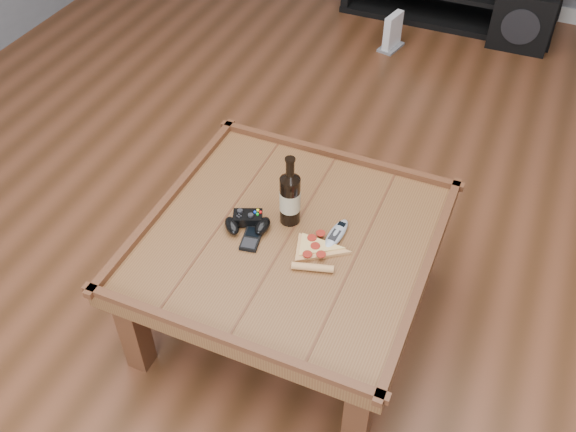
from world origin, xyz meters
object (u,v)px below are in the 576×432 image
at_px(coffee_table, 289,247).
at_px(subwoofer, 524,14).
at_px(game_controller, 247,222).
at_px(remote_control, 336,234).
at_px(game_console, 392,33).
at_px(smartphone, 251,239).
at_px(pizza_slice, 315,251).
at_px(beer_bottle, 290,197).

bearing_deg(coffee_table, subwoofer, 79.21).
xyz_separation_m(game_controller, subwoofer, (0.65, 2.63, -0.29)).
bearing_deg(subwoofer, remote_control, -98.56).
bearing_deg(remote_control, game_console, 105.02).
distance_m(coffee_table, subwoofer, 2.67).
relative_size(smartphone, remote_control, 0.71).
height_order(pizza_slice, smartphone, pizza_slice).
bearing_deg(smartphone, coffee_table, 21.58).
height_order(beer_bottle, remote_control, beer_bottle).
distance_m(game_controller, smartphone, 0.07).
relative_size(coffee_table, game_console, 4.49).
distance_m(remote_control, game_console, 2.19).
xyz_separation_m(subwoofer, game_console, (-0.73, -0.42, -0.08)).
bearing_deg(game_console, beer_bottle, -71.47).
relative_size(pizza_slice, subwoofer, 0.77).
relative_size(beer_bottle, smartphone, 2.34).
bearing_deg(coffee_table, beer_bottle, 110.42).
height_order(smartphone, subwoofer, smartphone).
height_order(beer_bottle, smartphone, beer_bottle).
bearing_deg(beer_bottle, subwoofer, 78.29).
bearing_deg(subwoofer, game_controller, -104.80).
bearing_deg(game_console, remote_control, -66.69).
distance_m(pizza_slice, game_console, 2.28).
bearing_deg(remote_control, coffee_table, -153.34).
height_order(beer_bottle, pizza_slice, beer_bottle).
relative_size(coffee_table, beer_bottle, 3.61).
relative_size(coffee_table, subwoofer, 2.76).
height_order(remote_control, subwoofer, remote_control).
bearing_deg(game_console, smartphone, -73.95).
height_order(coffee_table, beer_bottle, beer_bottle).
bearing_deg(subwoofer, beer_bottle, -102.61).
height_order(pizza_slice, remote_control, pizza_slice).
xyz_separation_m(game_controller, game_console, (-0.08, 2.21, -0.37)).
bearing_deg(smartphone, pizza_slice, -2.18).
xyz_separation_m(pizza_slice, subwoofer, (0.38, 2.65, -0.28)).
bearing_deg(game_controller, coffee_table, -16.51).
relative_size(game_controller, game_console, 0.75).
xyz_separation_m(game_controller, remote_control, (0.31, 0.08, -0.01)).
height_order(beer_bottle, subwoofer, beer_bottle).
relative_size(game_controller, remote_control, 1.00).
height_order(remote_control, game_console, remote_control).
xyz_separation_m(beer_bottle, pizza_slice, (0.14, -0.11, -0.11)).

